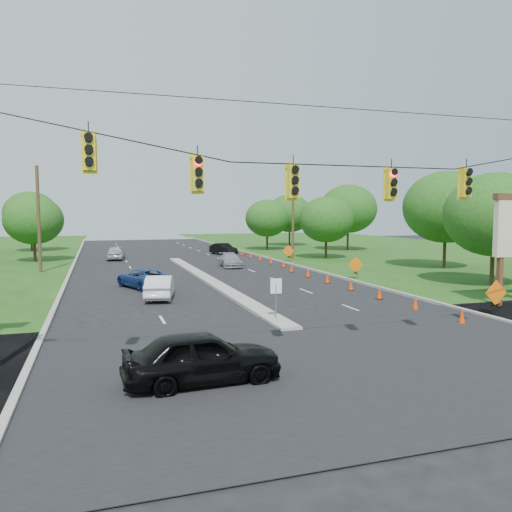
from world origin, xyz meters
name	(u,v)px	position (x,y,z in m)	size (l,w,h in m)	color
ground	(334,358)	(0.00, 0.00, 0.00)	(160.00, 160.00, 0.00)	black
cross_street	(334,358)	(0.00, 0.00, 0.00)	(160.00, 14.00, 0.02)	black
curb_left	(71,272)	(-10.10, 30.00, 0.00)	(0.25, 110.00, 0.16)	gray
curb_right	(289,264)	(10.10, 30.00, 0.00)	(0.25, 110.00, 0.16)	gray
median	(208,280)	(0.00, 21.00, 0.00)	(1.00, 34.00, 0.18)	gray
median_sign	(276,291)	(0.00, 6.00, 1.46)	(0.55, 0.06, 2.05)	gray
signal_span	(349,217)	(-0.05, -1.00, 4.97)	(25.60, 0.32, 9.00)	#422D1C
utility_pole_far_left	(39,220)	(-12.50, 30.00, 4.50)	(0.28, 0.28, 9.00)	#422D1C
utility_pole_far_right	(293,218)	(12.50, 35.00, 4.50)	(0.28, 0.28, 9.00)	#422D1C
cone_0	(462,317)	(7.96, 3.00, 0.35)	(0.32, 0.32, 0.70)	#F33700
cone_1	(415,303)	(7.96, 6.50, 0.35)	(0.32, 0.32, 0.70)	#F33700
cone_2	(379,293)	(7.96, 10.00, 0.35)	(0.32, 0.32, 0.70)	#F33700
cone_3	(351,285)	(7.96, 13.50, 0.35)	(0.32, 0.32, 0.70)	#F33700
cone_4	(327,278)	(7.96, 17.00, 0.35)	(0.32, 0.32, 0.70)	#F33700
cone_5	(308,273)	(7.96, 20.50, 0.35)	(0.32, 0.32, 0.70)	#F33700
cone_6	(291,268)	(7.96, 24.00, 0.35)	(0.32, 0.32, 0.70)	#F33700
cone_7	(283,264)	(8.56, 27.50, 0.35)	(0.32, 0.32, 0.70)	#F33700
cone_8	(271,260)	(8.56, 31.00, 0.35)	(0.32, 0.32, 0.70)	#F33700
cone_9	(260,257)	(8.56, 34.50, 0.35)	(0.32, 0.32, 0.70)	#F33700
cone_10	(250,255)	(8.56, 38.00, 0.35)	(0.32, 0.32, 0.70)	#F33700
cone_11	(242,252)	(8.56, 41.50, 0.35)	(0.32, 0.32, 0.70)	#F33700
cone_12	(234,250)	(8.56, 45.00, 0.35)	(0.32, 0.32, 0.70)	#F33700
cone_13	(227,248)	(8.56, 48.50, 0.35)	(0.32, 0.32, 0.70)	#F33700
work_sign_0	(496,294)	(10.80, 4.00, 1.09)	(1.27, 0.58, 1.37)	black
work_sign_1	(356,265)	(10.80, 18.00, 1.09)	(1.27, 0.58, 1.37)	black
work_sign_2	(288,252)	(10.80, 32.00, 1.09)	(1.27, 0.58, 1.37)	black
tree_5	(34,220)	(-14.00, 40.00, 4.34)	(5.88, 5.88, 6.86)	black
tree_6	(31,214)	(-16.00, 55.00, 4.96)	(6.72, 6.72, 7.84)	black
tree_7	(494,215)	(18.00, 12.00, 4.96)	(6.72, 6.72, 7.84)	black
tree_8	(446,207)	(22.00, 22.00, 5.58)	(7.56, 7.56, 8.82)	black
tree_9	(326,220)	(16.00, 34.00, 4.34)	(5.88, 5.88, 6.86)	black
tree_10	(348,209)	(24.00, 44.00, 5.58)	(7.56, 7.56, 8.82)	black
tree_11	(290,213)	(20.00, 55.00, 4.96)	(6.72, 6.72, 7.84)	black
tree_12	(267,218)	(14.00, 48.00, 4.34)	(5.88, 5.88, 6.86)	black
black_sedan	(202,357)	(-4.96, -1.19, 0.80)	(1.90, 4.71, 1.61)	black
white_sedan	(160,287)	(-4.39, 14.08, 0.70)	(1.49, 4.26, 1.40)	white
blue_pickup	(143,278)	(-4.93, 18.80, 0.66)	(2.18, 4.72, 1.31)	navy
silver_car_far	(230,260)	(4.02, 29.60, 0.63)	(1.76, 4.34, 1.26)	gray
silver_car_oncoming	(116,253)	(-5.97, 40.28, 0.74)	(1.74, 4.32, 1.47)	#ADADAD
dark_car_receding	(223,249)	(6.70, 43.11, 0.69)	(1.47, 4.22, 1.39)	black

